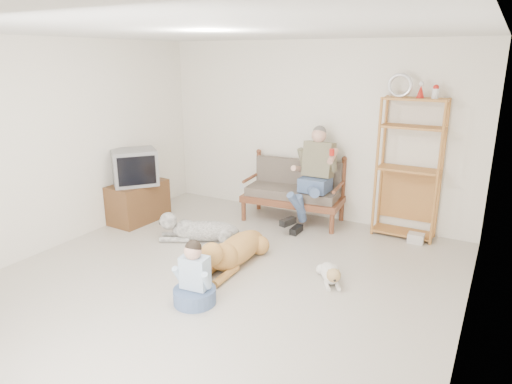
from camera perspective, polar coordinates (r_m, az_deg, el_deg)
The scene contains 16 objects.
floor at distance 5.22m, azimuth -5.17°, elevation -11.61°, with size 5.50×5.50×0.00m, color beige.
ceiling at distance 4.60m, azimuth -6.10°, elevation 19.48°, with size 5.50×5.50×0.00m, color silver.
wall_back at distance 7.12m, azimuth 7.10°, elevation 7.53°, with size 5.00×5.00×0.00m, color silver.
wall_left at distance 6.46m, azimuth -24.29°, elevation 5.25°, with size 5.50×5.50×0.00m, color silver.
wall_right at distance 3.94m, azimuth 25.97°, elevation -1.54°, with size 5.50×5.50×0.00m, color silver.
loveseat at distance 7.07m, azimuth 4.88°, elevation 0.33°, with size 1.56×0.84×0.95m.
man at distance 6.66m, azimuth 6.81°, elevation 1.08°, with size 0.57×0.81×1.32m.
etagere at distance 6.59m, azimuth 18.55°, elevation 2.90°, with size 0.86×0.38×2.25m.
book_stack at distance 6.65m, azimuth 19.35°, elevation -5.47°, with size 0.21×0.15×0.13m, color white.
tv_stand at distance 7.28m, azimuth -14.52°, elevation -1.19°, with size 0.55×0.93×0.60m.
crt_tv at distance 7.08m, azimuth -14.94°, elevation 3.02°, with size 0.80×0.81×0.53m.
wall_outlet at distance 7.88m, azimuth -1.65°, elevation 0.71°, with size 0.12×0.02×0.08m, color silver.
golden_retriever at distance 5.59m, azimuth -2.89°, elevation -7.38°, with size 0.40×1.55×0.47m.
shaggy_dog at distance 6.38m, azimuth -7.38°, elevation -4.64°, with size 1.21×0.74×0.40m.
terrier at distance 5.29m, azimuth 9.30°, elevation -10.08°, with size 0.41×0.58×0.25m.
child at distance 4.81m, azimuth -7.70°, elevation -10.93°, with size 0.44×0.44×0.70m.
Camera 1 is at (2.62, -3.78, 2.47)m, focal length 32.00 mm.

